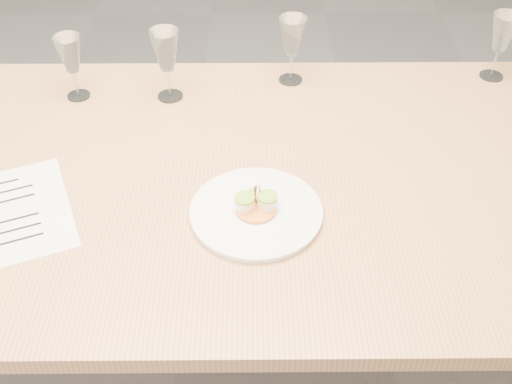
{
  "coord_description": "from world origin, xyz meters",
  "views": [
    {
      "loc": [
        0.24,
        -1.14,
        1.71
      ],
      "look_at": [
        0.25,
        -0.12,
        0.8
      ],
      "focal_mm": 45.0,
      "sensor_mm": 36.0,
      "label": 1
    }
  ],
  "objects_px": {
    "wine_glass_1": "(70,56)",
    "wine_glass_3": "(292,38)",
    "dinner_plate": "(256,212)",
    "wine_glass_4": "(503,34)",
    "recipe_sheet": "(11,213)",
    "dining_table": "(153,196)",
    "wine_glass_2": "(166,52)"
  },
  "relations": [
    {
      "from": "wine_glass_1",
      "to": "wine_glass_3",
      "type": "distance_m",
      "value": 0.58
    },
    {
      "from": "dinner_plate",
      "to": "wine_glass_4",
      "type": "distance_m",
      "value": 0.88
    },
    {
      "from": "wine_glass_3",
      "to": "wine_glass_4",
      "type": "xyz_separation_m",
      "value": [
        0.57,
        0.02,
        -0.0
      ]
    },
    {
      "from": "dinner_plate",
      "to": "recipe_sheet",
      "type": "distance_m",
      "value": 0.53
    },
    {
      "from": "dining_table",
      "to": "wine_glass_4",
      "type": "height_order",
      "value": "wine_glass_4"
    },
    {
      "from": "dining_table",
      "to": "wine_glass_1",
      "type": "relative_size",
      "value": 13.6
    },
    {
      "from": "dinner_plate",
      "to": "wine_glass_2",
      "type": "xyz_separation_m",
      "value": [
        -0.23,
        0.46,
        0.12
      ]
    },
    {
      "from": "dinner_plate",
      "to": "wine_glass_3",
      "type": "bearing_deg",
      "value": 79.58
    },
    {
      "from": "wine_glass_3",
      "to": "recipe_sheet",
      "type": "bearing_deg",
      "value": -139.74
    },
    {
      "from": "recipe_sheet",
      "to": "wine_glass_4",
      "type": "relative_size",
      "value": 2.02
    },
    {
      "from": "wine_glass_2",
      "to": "wine_glass_3",
      "type": "xyz_separation_m",
      "value": [
        0.33,
        0.08,
        -0.0
      ]
    },
    {
      "from": "recipe_sheet",
      "to": "wine_glass_3",
      "type": "xyz_separation_m",
      "value": [
        0.63,
        0.53,
        0.13
      ]
    },
    {
      "from": "recipe_sheet",
      "to": "wine_glass_1",
      "type": "height_order",
      "value": "wine_glass_1"
    },
    {
      "from": "dining_table",
      "to": "wine_glass_4",
      "type": "bearing_deg",
      "value": 24.77
    },
    {
      "from": "recipe_sheet",
      "to": "wine_glass_2",
      "type": "distance_m",
      "value": 0.56
    },
    {
      "from": "dining_table",
      "to": "dinner_plate",
      "type": "xyz_separation_m",
      "value": [
        0.25,
        -0.14,
        0.08
      ]
    },
    {
      "from": "dining_table",
      "to": "recipe_sheet",
      "type": "distance_m",
      "value": 0.32
    },
    {
      "from": "dining_table",
      "to": "wine_glass_3",
      "type": "bearing_deg",
      "value": 49.49
    },
    {
      "from": "wine_glass_1",
      "to": "wine_glass_4",
      "type": "bearing_deg",
      "value": 4.58
    },
    {
      "from": "recipe_sheet",
      "to": "wine_glass_1",
      "type": "distance_m",
      "value": 0.48
    },
    {
      "from": "dinner_plate",
      "to": "wine_glass_2",
      "type": "bearing_deg",
      "value": 116.19
    },
    {
      "from": "recipe_sheet",
      "to": "wine_glass_2",
      "type": "xyz_separation_m",
      "value": [
        0.3,
        0.45,
        0.13
      ]
    },
    {
      "from": "wine_glass_3",
      "to": "dinner_plate",
      "type": "bearing_deg",
      "value": -100.42
    },
    {
      "from": "dining_table",
      "to": "wine_glass_1",
      "type": "height_order",
      "value": "wine_glass_1"
    },
    {
      "from": "recipe_sheet",
      "to": "wine_glass_3",
      "type": "height_order",
      "value": "wine_glass_3"
    },
    {
      "from": "dining_table",
      "to": "wine_glass_4",
      "type": "relative_size",
      "value": 12.84
    },
    {
      "from": "wine_glass_3",
      "to": "dining_table",
      "type": "bearing_deg",
      "value": -130.51
    },
    {
      "from": "recipe_sheet",
      "to": "wine_glass_4",
      "type": "distance_m",
      "value": 1.32
    },
    {
      "from": "recipe_sheet",
      "to": "wine_glass_1",
      "type": "relative_size",
      "value": 2.14
    },
    {
      "from": "wine_glass_1",
      "to": "wine_glass_3",
      "type": "xyz_separation_m",
      "value": [
        0.58,
        0.08,
        0.01
      ]
    },
    {
      "from": "wine_glass_4",
      "to": "recipe_sheet",
      "type": "bearing_deg",
      "value": -155.33
    },
    {
      "from": "wine_glass_4",
      "to": "dining_table",
      "type": "bearing_deg",
      "value": -155.23
    }
  ]
}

